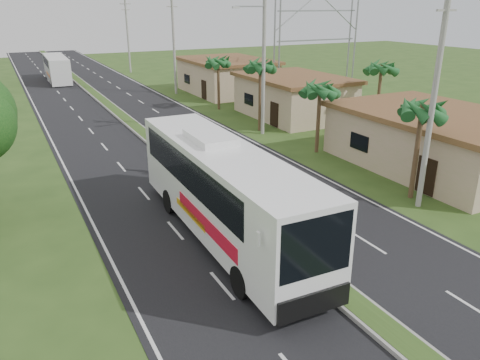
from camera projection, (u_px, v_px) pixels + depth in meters
name	position (u px, v px, depth m)	size (l,w,h in m)	color
ground	(302.00, 263.00, 18.57)	(180.00, 180.00, 0.00)	#2E491B
road_asphalt	(151.00, 141.00, 35.22)	(14.00, 160.00, 0.02)	black
median_strip	(151.00, 140.00, 35.18)	(1.20, 160.00, 0.18)	gray
lane_edge_left	(58.00, 153.00, 32.35)	(0.12, 160.00, 0.01)	silver
lane_edge_right	(231.00, 131.00, 38.09)	(0.12, 160.00, 0.01)	silver
shop_near	(436.00, 140.00, 28.93)	(8.60, 12.60, 3.52)	tan
shop_mid	(294.00, 96.00, 42.22)	(7.60, 10.60, 3.67)	tan
shop_far	(227.00, 76.00, 53.85)	(8.60, 11.60, 3.82)	tan
palm_verge_a	(422.00, 109.00, 23.25)	(2.40, 2.40, 5.45)	#473321
palm_verge_b	(320.00, 89.00, 31.05)	(2.40, 2.40, 5.05)	#473321
palm_verge_c	(260.00, 66.00, 36.35)	(2.40, 2.40, 5.85)	#473321
palm_verge_d	(218.00, 62.00, 44.25)	(2.40, 2.40, 5.25)	#473321
palm_behind_shop	(382.00, 68.00, 36.81)	(2.40, 2.40, 5.65)	#473321
utility_pole_a	(434.00, 95.00, 21.88)	(1.60, 0.28, 11.00)	gray
utility_pole_b	(263.00, 53.00, 34.98)	(3.20, 0.28, 12.00)	gray
utility_pole_c	(174.00, 42.00, 51.84)	(1.60, 0.28, 11.00)	gray
utility_pole_d	(128.00, 35.00, 68.57)	(1.60, 0.28, 10.50)	gray
billboard_lattice	(317.00, 32.00, 50.55)	(10.18, 1.18, 12.07)	gray
coach_bus_main	(223.00, 186.00, 19.84)	(3.10, 13.64, 4.39)	white
coach_bus_far	(57.00, 67.00, 61.84)	(2.76, 11.23, 3.25)	white
motorcyclist	(164.00, 161.00, 28.09)	(1.83, 0.76, 2.23)	black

